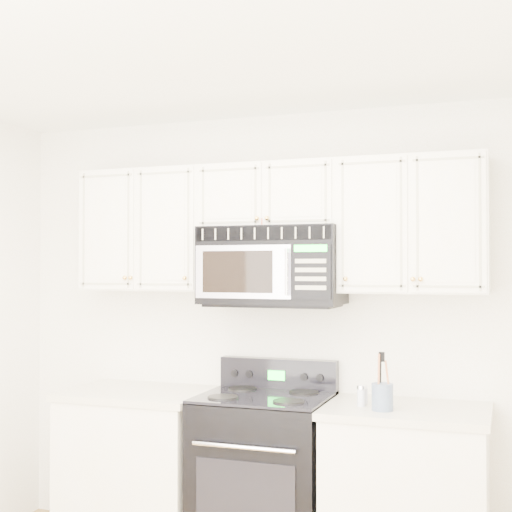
% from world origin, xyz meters
% --- Properties ---
extents(room, '(3.51, 3.51, 2.61)m').
position_xyz_m(room, '(0.00, 0.00, 1.30)').
color(room, olive).
rests_on(room, ground).
extents(base_cabinet_left, '(0.86, 0.65, 0.92)m').
position_xyz_m(base_cabinet_left, '(-0.80, 1.44, 0.43)').
color(base_cabinet_left, beige).
rests_on(base_cabinet_left, ground).
extents(base_cabinet_right, '(0.86, 0.65, 0.92)m').
position_xyz_m(base_cabinet_right, '(0.80, 1.44, 0.43)').
color(base_cabinet_right, beige).
rests_on(base_cabinet_right, ground).
extents(range, '(0.73, 0.66, 1.11)m').
position_xyz_m(range, '(-0.00, 1.44, 0.48)').
color(range, black).
rests_on(range, ground).
extents(upper_cabinets, '(2.44, 0.37, 0.75)m').
position_xyz_m(upper_cabinets, '(0.00, 1.58, 1.93)').
color(upper_cabinets, beige).
rests_on(upper_cabinets, ground).
extents(microwave, '(0.81, 0.46, 0.45)m').
position_xyz_m(microwave, '(0.02, 1.54, 1.68)').
color(microwave, black).
rests_on(microwave, ground).
extents(utensil_crock, '(0.11, 0.11, 0.30)m').
position_xyz_m(utensil_crock, '(0.69, 1.31, 0.99)').
color(utensil_crock, slate).
rests_on(utensil_crock, base_cabinet_right).
extents(shaker_salt, '(0.05, 0.05, 0.11)m').
position_xyz_m(shaker_salt, '(0.57, 1.38, 0.98)').
color(shaker_salt, silver).
rests_on(shaker_salt, base_cabinet_right).
extents(shaker_pepper, '(0.04, 0.04, 0.10)m').
position_xyz_m(shaker_pepper, '(0.57, 1.46, 0.97)').
color(shaker_pepper, silver).
rests_on(shaker_pepper, base_cabinet_right).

